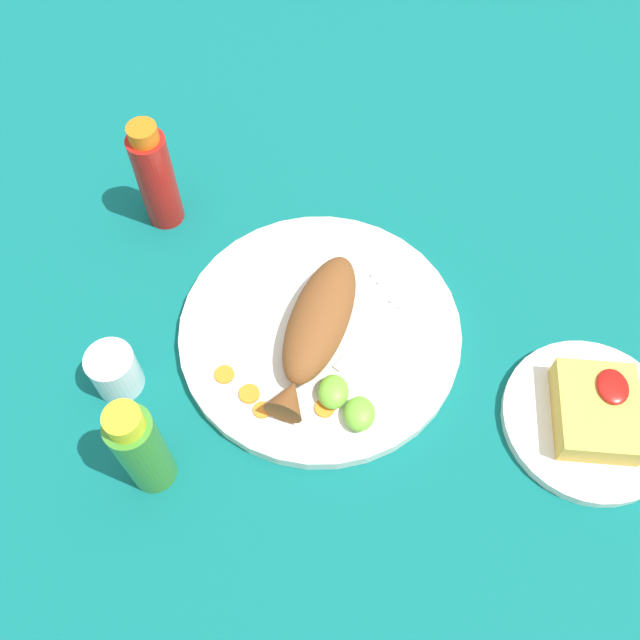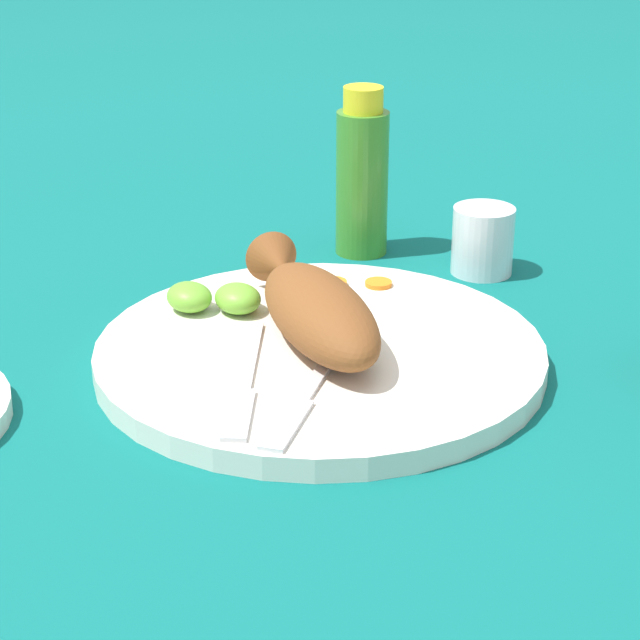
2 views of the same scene
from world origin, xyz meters
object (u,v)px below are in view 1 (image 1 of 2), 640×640
Objects in this scene: salt_cup at (116,373)px; side_plate_fries at (589,420)px; fork_far at (390,310)px; fried_fish at (317,326)px; hot_sauce_bottle_red at (156,177)px; main_plate at (320,332)px; fork_near at (369,284)px; hot_sauce_bottle_green at (141,448)px.

salt_cup is 0.55m from side_plate_fries.
fork_far reaches higher than side_plate_fries.
fried_fish is 1.38× the size of hot_sauce_bottle_red.
main_plate is 2.09× the size of hot_sauce_bottle_red.
salt_cup is at bearing 178.68° from hot_sauce_bottle_red.
main_plate is 0.25m from salt_cup.
fried_fish reaches higher than fork_near.
fork_near is at bearing -41.02° from hot_sauce_bottle_green.
fork_near is (0.07, -0.06, 0.01)m from main_plate.
hot_sauce_bottle_red reaches higher than fork_near.
salt_cup is (-0.15, 0.29, 0.01)m from fork_near.
fork_near is 0.93× the size of fork_far.
side_plate_fries is at bearing -71.89° from fork_near.
main_plate is at bearing -126.94° from hot_sauce_bottle_red.
fork_near is at bearing -22.18° from fried_fish.
hot_sauce_bottle_red is at bearing 100.73° from fork_far.
salt_cup is at bearing 145.00° from fork_far.
main_plate is at bearing -170.15° from fork_near.
fried_fish is at bearing 151.66° from fork_far.
salt_cup is (-0.25, 0.01, -0.05)m from hot_sauce_bottle_red.
side_plate_fries is at bearing -90.39° from salt_cup.
main_plate is at bearing -41.70° from hot_sauce_bottle_green.
hot_sauce_bottle_red is at bearing 9.01° from hot_sauce_bottle_green.
fork_far is 0.26m from side_plate_fries.
hot_sauce_bottle_red reaches higher than hot_sauce_bottle_green.
hot_sauce_bottle_green reaches higher than fried_fish.
hot_sauce_bottle_red is at bearing 64.66° from side_plate_fries.
hot_sauce_bottle_green is (-0.36, -0.06, -0.00)m from hot_sauce_bottle_red.
main_plate is 0.26m from hot_sauce_bottle_green.
hot_sauce_bottle_red is at bearing 64.58° from fried_fish.
fried_fish is at bearing -129.24° from hot_sauce_bottle_red.
fork_near reaches higher than side_plate_fries.
fork_far reaches higher than main_plate.
fried_fish is 0.24m from hot_sauce_bottle_green.
fork_far is at bearing 62.91° from side_plate_fries.
hot_sauce_bottle_red reaches higher than salt_cup.
fried_fish is 1.42× the size of fork_far.
hot_sauce_bottle_green reaches higher than main_plate.
fork_near is 0.35m from hot_sauce_bottle_green.
fork_near is at bearing -61.92° from salt_cup.
hot_sauce_bottle_green is (-0.26, 0.22, 0.06)m from fork_near.
fork_near is 0.05m from fork_far.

